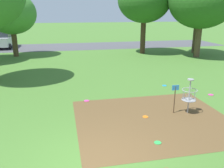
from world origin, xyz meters
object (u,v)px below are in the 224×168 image
disc_golf_basket (188,95)px  parked_car_leftmost (3,39)px  frisbee_near_basket (158,143)px  frisbee_scattered_b (211,95)px  frisbee_by_tee (87,101)px  tree_near_right (144,0)px  tree_mid_left (11,13)px  tree_far_left (202,0)px  frisbee_mid_grass (164,86)px  frisbee_far_right (145,117)px  tree_near_left (198,11)px

disc_golf_basket → parked_car_leftmost: 22.71m
disc_golf_basket → frisbee_near_basket: 2.82m
frisbee_near_basket → frisbee_scattered_b: bearing=40.4°
frisbee_by_tee → tree_near_right: 14.00m
tree_mid_left → parked_car_leftmost: (-2.18, 5.63, -2.74)m
tree_near_right → tree_far_left: 4.88m
disc_golf_basket → frisbee_by_tee: size_ratio=6.01×
frisbee_scattered_b → tree_mid_left: (-10.88, 12.66, 3.65)m
frisbee_scattered_b → tree_mid_left: bearing=130.7°
tree_far_left → frisbee_mid_grass: bearing=-130.4°
frisbee_scattered_b → parked_car_leftmost: bearing=125.5°
frisbee_far_right → tree_near_left: bearing=53.7°
tree_far_left → tree_mid_left: bearing=167.0°
tree_near_left → tree_near_right: bearing=172.2°
parked_car_leftmost → tree_mid_left: bearing=-68.8°
frisbee_near_basket → frisbee_scattered_b: same height
disc_golf_basket → tree_mid_left: (-8.68, 14.32, 2.90)m
frisbee_by_tee → frisbee_mid_grass: 4.56m
frisbee_far_right → parked_car_leftmost: 22.01m
tree_near_right → parked_car_leftmost: bearing=154.8°
disc_golf_basket → frisbee_far_right: bearing=-178.2°
disc_golf_basket → tree_far_left: tree_far_left is taller
parked_car_leftmost → frisbee_far_right: bearing=-65.4°
frisbee_scattered_b → tree_near_left: size_ratio=0.05×
frisbee_far_right → tree_near_right: tree_near_right is taller
tree_mid_left → frisbee_near_basket: bearing=-67.5°
frisbee_scattered_b → tree_far_left: bearing=63.1°
tree_near_left → frisbee_scattered_b: bearing=-116.4°
tree_near_right → frisbee_scattered_b: bearing=-92.9°
frisbee_near_basket → frisbee_scattered_b: size_ratio=0.90×
tree_near_left → tree_far_left: (-0.96, -2.11, 0.89)m
frisbee_far_right → parked_car_leftmost: bearing=114.6°
tree_near_left → tree_mid_left: 16.51m
frisbee_mid_grass → tree_near_left: size_ratio=0.05×
tree_near_left → frisbee_far_right: bearing=-126.3°
frisbee_by_tee → parked_car_leftmost: parked_car_leftmost is taller
frisbee_scattered_b → tree_mid_left: tree_mid_left is taller
frisbee_mid_grass → parked_car_leftmost: bearing=124.9°
frisbee_scattered_b → parked_car_leftmost: 22.49m
frisbee_by_tee → tree_mid_left: (-4.96, 12.23, 3.65)m
frisbee_far_right → tree_mid_left: bearing=115.9°
frisbee_near_basket → disc_golf_basket: bearing=43.9°
frisbee_by_tee → tree_near_left: tree_near_left is taller
tree_near_left → parked_car_leftmost: bearing=159.1°
frisbee_scattered_b → tree_far_left: 11.21m
disc_golf_basket → tree_far_left: (6.81, 10.74, 3.96)m
tree_near_right → tree_mid_left: (-11.48, 0.79, -1.14)m
tree_far_left → parked_car_leftmost: 20.28m
tree_near_left → frisbee_near_basket: bearing=-123.4°
frisbee_scattered_b → parked_car_leftmost: parked_car_leftmost is taller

